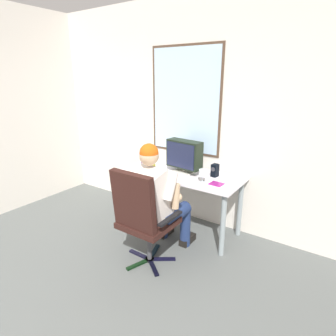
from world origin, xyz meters
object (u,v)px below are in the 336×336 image
desk_speaker (215,170)px  wine_glass (203,174)px  book_stack (147,165)px  office_chair (141,214)px  person_seated (158,198)px  crt_monitor (184,155)px  desk (182,182)px  cd_case (216,184)px

desk_speaker → wine_glass: bearing=-97.7°
book_stack → office_chair: bearing=-55.0°
person_seated → desk_speaker: (0.30, 0.74, 0.16)m
office_chair → desk_speaker: 1.08m
office_chair → wine_glass: 0.85m
crt_monitor → wine_glass: 0.41m
desk → book_stack: bearing=-170.0°
desk_speaker → book_stack: 0.89m
wine_glass → cd_case: wine_glass is taller
person_seated → crt_monitor: bearing=96.8°
wine_glass → desk_speaker: bearing=82.3°
desk_speaker → book_stack: (-0.87, -0.20, -0.04)m
book_stack → cd_case: book_stack is taller
crt_monitor → wine_glass: crt_monitor is taller
desk → person_seated: 0.63m
wine_glass → book_stack: wine_glass is taller
office_chair → person_seated: bearing=89.3°
crt_monitor → desk_speaker: 0.42m
office_chair → cd_case: (0.43, 0.78, 0.16)m
book_stack → cd_case: bearing=-1.6°
desk → cd_case: bearing=-12.3°
person_seated → book_stack: (-0.57, 0.54, 0.12)m
crt_monitor → desk_speaker: bearing=11.6°
desk → desk_speaker: desk_speaker is taller
crt_monitor → wine_glass: size_ratio=3.14×
book_stack → cd_case: 1.00m
person_seated → desk_speaker: size_ratio=8.43×
office_chair → desk: bearing=95.3°
office_chair → person_seated: (0.00, 0.27, 0.08)m
office_chair → crt_monitor: 1.01m
office_chair → book_stack: (-0.57, 0.81, 0.20)m
wine_glass → desk_speaker: (0.03, 0.25, -0.02)m
person_seated → crt_monitor: size_ratio=2.76×
person_seated → office_chair: bearing=-90.7°
desk_speaker → book_stack: desk_speaker is taller
desk → crt_monitor: size_ratio=3.22×
person_seated → crt_monitor: 0.73m
desk → office_chair: size_ratio=1.41×
office_chair → wine_glass: size_ratio=7.17×
crt_monitor → wine_glass: bearing=-26.1°
office_chair → crt_monitor: (-0.08, 0.93, 0.38)m
wine_glass → book_stack: bearing=176.5°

